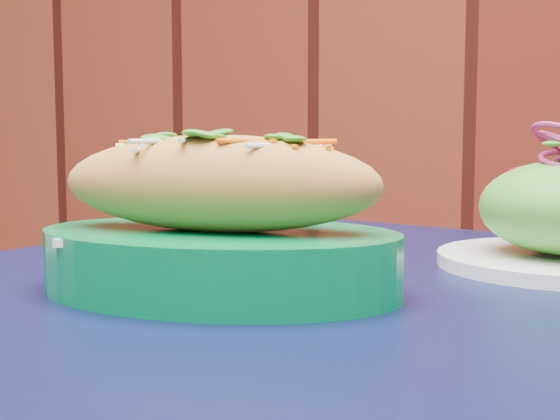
% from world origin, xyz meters
% --- Properties ---
extents(cafe_table, '(0.97, 0.97, 0.75)m').
position_xyz_m(cafe_table, '(0.11, 1.63, 0.66)').
color(cafe_table, black).
rests_on(cafe_table, ground).
extents(banh_mi_basket, '(0.30, 0.21, 0.13)m').
position_xyz_m(banh_mi_basket, '(0.02, 1.59, 0.80)').
color(banh_mi_basket, '#006C36').
rests_on(banh_mi_basket, cafe_table).
extents(water_glass, '(0.07, 0.07, 0.11)m').
position_xyz_m(water_glass, '(-0.14, 1.87, 0.81)').
color(water_glass, silver).
rests_on(water_glass, cafe_table).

